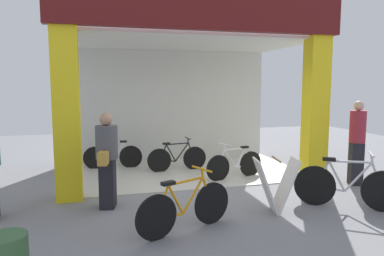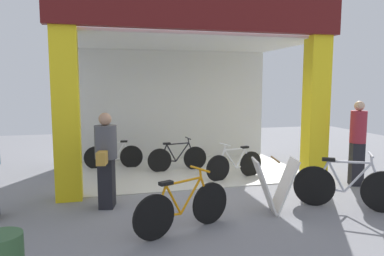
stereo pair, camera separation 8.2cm
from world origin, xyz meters
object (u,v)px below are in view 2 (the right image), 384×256
bicycle_inside_0 (114,156)px  sandwich_board_sign (274,186)px  bicycle_parked_1 (347,186)px  pedestrian_0 (106,159)px  pedestrian_1 (357,142)px  bicycle_parked_0 (183,207)px  bicycle_inside_1 (177,158)px  bicycle_inside_2 (235,165)px

bicycle_inside_0 → sandwich_board_sign: size_ratio=1.60×
bicycle_parked_1 → pedestrian_0: 4.08m
bicycle_inside_0 → pedestrian_1: pedestrian_1 is taller
pedestrian_0 → bicycle_inside_0: bearing=85.9°
bicycle_parked_1 → bicycle_inside_0: bearing=132.8°
sandwich_board_sign → bicycle_parked_0: bearing=-166.5°
pedestrian_0 → pedestrian_1: (5.06, 0.16, 0.06)m
bicycle_inside_0 → pedestrian_1: size_ratio=0.82×
bicycle_parked_1 → sandwich_board_sign: (-1.27, 0.14, 0.06)m
pedestrian_1 → sandwich_board_sign: bearing=-155.9°
bicycle_inside_1 → bicycle_parked_1: bearing=-56.4°
bicycle_parked_0 → sandwich_board_sign: bearing=13.5°
pedestrian_1 → bicycle_parked_0: bearing=-159.9°
bicycle_parked_1 → bicycle_inside_2: bearing=116.1°
bicycle_inside_0 → pedestrian_0: size_ratio=0.89×
bicycle_inside_2 → pedestrian_0: (-2.79, -1.22, 0.52)m
bicycle_parked_1 → pedestrian_0: (-3.91, 1.07, 0.46)m
bicycle_inside_2 → sandwich_board_sign: 2.16m
bicycle_inside_0 → pedestrian_1: 5.62m
bicycle_inside_2 → pedestrian_0: size_ratio=0.88×
bicycle_parked_0 → pedestrian_0: bearing=128.2°
bicycle_parked_1 → pedestrian_0: pedestrian_0 is taller
bicycle_inside_2 → pedestrian_0: pedestrian_0 is taller
bicycle_inside_1 → bicycle_parked_1: bicycle_parked_1 is taller
bicycle_inside_1 → pedestrian_0: size_ratio=0.91×
bicycle_inside_0 → bicycle_parked_0: size_ratio=0.97×
bicycle_parked_1 → bicycle_parked_0: bearing=-175.2°
pedestrian_1 → bicycle_parked_1: bearing=-133.2°
pedestrian_1 → bicycle_inside_1: bearing=148.0°
bicycle_parked_0 → pedestrian_0: size_ratio=0.92×
sandwich_board_sign → pedestrian_0: (-2.64, 0.93, 0.40)m
bicycle_inside_0 → bicycle_inside_1: (1.49, -0.66, 0.00)m
bicycle_inside_1 → pedestrian_0: pedestrian_0 is taller
bicycle_inside_1 → sandwich_board_sign: 3.32m
sandwich_board_sign → pedestrian_1: pedestrian_1 is taller
bicycle_inside_0 → bicycle_inside_1: size_ratio=0.98×
bicycle_parked_0 → bicycle_parked_1: 2.89m
bicycle_inside_2 → pedestrian_1: (2.28, -1.07, 0.58)m
bicycle_parked_0 → pedestrian_1: size_ratio=0.85×
sandwich_board_sign → pedestrian_0: pedestrian_0 is taller
bicycle_inside_2 → bicycle_inside_1: bearing=136.6°
bicycle_inside_0 → bicycle_inside_1: bicycle_inside_1 is taller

